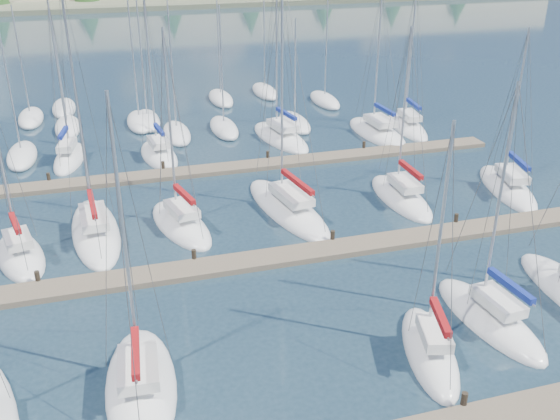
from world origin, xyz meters
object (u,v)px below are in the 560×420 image
object	(u,v)px
sailboat_h	(21,256)
sailboat_p	(280,137)
sailboat_q	(377,132)
sailboat_n	(70,158)
sailboat_l	(401,197)
sailboat_j	(181,224)
sailboat_r	(407,126)
sailboat_k	(288,208)
sailboat_i	(95,231)
sailboat_d	(430,351)
sailboat_c	(141,385)
sailboat_e	(489,318)
sailboat_o	(159,155)
sailboat_m	(507,188)

from	to	relation	value
sailboat_h	sailboat_p	size ratio (longest dim) A/B	0.74
sailboat_q	sailboat_n	distance (m)	25.56
sailboat_l	sailboat_j	bearing A→B (deg)	-179.19
sailboat_h	sailboat_r	bearing A→B (deg)	12.97
sailboat_k	sailboat_i	bearing A→B (deg)	170.54
sailboat_d	sailboat_h	bearing A→B (deg)	157.25
sailboat_k	sailboat_c	world-z (taller)	sailboat_k
sailboat_n	sailboat_k	size ratio (longest dim) A/B	0.83
sailboat_c	sailboat_p	bearing A→B (deg)	67.26
sailboat_e	sailboat_p	bearing A→B (deg)	89.26
sailboat_r	sailboat_c	bearing A→B (deg)	-125.63
sailboat_n	sailboat_r	xyz separation A→B (m)	(28.83, -0.08, -0.01)
sailboat_o	sailboat_p	bearing A→B (deg)	1.95
sailboat_h	sailboat_p	world-z (taller)	sailboat_p
sailboat_m	sailboat_j	world-z (taller)	sailboat_j
sailboat_k	sailboat_p	bearing A→B (deg)	66.53
sailboat_p	sailboat_m	distance (m)	19.12
sailboat_q	sailboat_j	distance (m)	23.01
sailboat_c	sailboat_q	bearing A→B (deg)	54.09
sailboat_q	sailboat_n	bearing A→B (deg)	175.72
sailboat_q	sailboat_c	world-z (taller)	sailboat_q
sailboat_e	sailboat_o	bearing A→B (deg)	110.23
sailboat_q	sailboat_m	size ratio (longest dim) A/B	1.10
sailboat_o	sailboat_k	world-z (taller)	sailboat_k
sailboat_e	sailboat_h	bearing A→B (deg)	145.24
sailboat_j	sailboat_l	distance (m)	14.66
sailboat_e	sailboat_m	xyz separation A→B (m)	(10.11, 13.19, -0.01)
sailboat_l	sailboat_o	bearing A→B (deg)	139.86
sailboat_h	sailboat_p	distance (m)	25.04
sailboat_d	sailboat_e	size ratio (longest dim) A/B	0.93
sailboat_n	sailboat_p	bearing A→B (deg)	10.20
sailboat_p	sailboat_c	world-z (taller)	sailboat_p
sailboat_o	sailboat_c	bearing A→B (deg)	-104.27
sailboat_i	sailboat_n	world-z (taller)	sailboat_i
sailboat_h	sailboat_i	distance (m)	4.45
sailboat_i	sailboat_n	bearing A→B (deg)	93.40
sailboat_o	sailboat_h	bearing A→B (deg)	-129.34
sailboat_i	sailboat_l	distance (m)	19.69
sailboat_j	sailboat_i	bearing A→B (deg)	161.62
sailboat_e	sailboat_o	distance (m)	29.28
sailboat_d	sailboat_l	bearing A→B (deg)	83.44
sailboat_q	sailboat_l	xyz separation A→B (m)	(-4.25, -13.21, 0.01)
sailboat_h	sailboat_l	distance (m)	23.76
sailboat_h	sailboat_c	bearing A→B (deg)	-79.61
sailboat_q	sailboat_j	size ratio (longest dim) A/B	1.02
sailboat_e	sailboat_n	world-z (taller)	sailboat_n
sailboat_l	sailboat_c	bearing A→B (deg)	-141.63
sailboat_c	sailboat_l	size ratio (longest dim) A/B	1.06
sailboat_d	sailboat_h	distance (m)	22.38
sailboat_p	sailboat_o	xyz separation A→B (m)	(-10.40, -1.51, 0.01)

